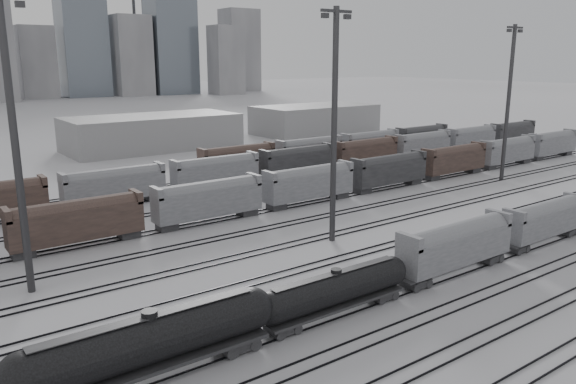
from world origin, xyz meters
TOP-DOWN VIEW (x-y plane):
  - ground at (0.00, 0.00)m, footprint 900.00×900.00m
  - tracks at (0.00, 17.50)m, footprint 220.00×71.50m
  - tank_car_a at (-30.06, 1.00)m, footprint 19.26×3.21m
  - tank_car_b at (-13.63, 1.00)m, footprint 16.03×2.67m
  - hopper_car_a at (2.25, 1.00)m, footprint 14.66×2.91m
  - hopper_car_b at (18.72, 1.00)m, footprint 13.62×2.71m
  - light_mast_b at (-33.38, 21.56)m, footprint 4.29×0.69m
  - light_mast_c at (-0.77, 16.42)m, footprint 4.30×0.69m
  - light_mast_d at (46.22, 24.61)m, footprint 4.30×0.69m
  - bg_string_near at (8.00, 32.00)m, footprint 151.00×3.00m
  - bg_string_mid at (18.00, 48.00)m, footprint 151.00×3.00m
  - bg_string_far at (35.50, 56.00)m, footprint 66.00×3.00m
  - warehouse_mid at (10.00, 95.00)m, footprint 40.00×18.00m
  - warehouse_right at (60.00, 95.00)m, footprint 35.00×18.00m

SIDE VIEW (x-z plane):
  - ground at x=0.00m, z-range 0.00..0.00m
  - tracks at x=0.00m, z-range 0.00..0.16m
  - tank_car_b at x=-13.63m, z-range 0.31..4.27m
  - tank_car_a at x=-30.06m, z-range 0.37..5.13m
  - bg_string_far at x=35.50m, z-range 0.00..5.60m
  - bg_string_near at x=8.00m, z-range 0.00..5.60m
  - bg_string_mid at x=18.00m, z-range 0.00..5.60m
  - hopper_car_b at x=18.72m, z-range 0.57..5.45m
  - hopper_car_a at x=2.25m, z-range 0.62..5.86m
  - warehouse_mid at x=10.00m, z-range 0.00..8.00m
  - warehouse_right at x=60.00m, z-range 0.00..8.00m
  - light_mast_b at x=-33.38m, z-range 0.82..27.65m
  - light_mast_c at x=-0.77m, z-range 0.82..27.66m
  - light_mast_d at x=46.22m, z-range 0.82..27.70m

